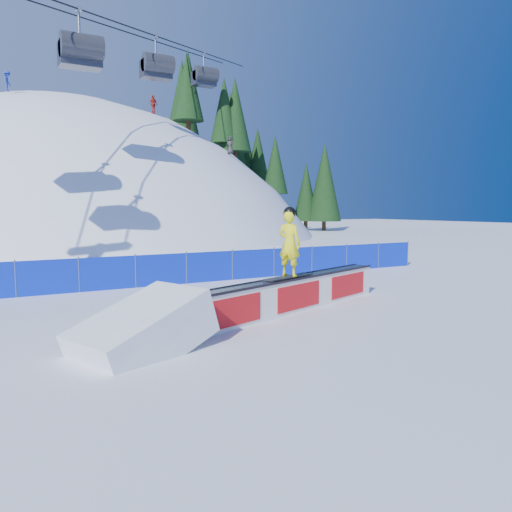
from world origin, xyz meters
TOP-DOWN VIEW (x-y plane):
  - ground at (0.00, 0.00)m, footprint 160.00×160.00m
  - snow_hill at (0.00, 42.00)m, footprint 64.00×64.00m
  - treeline at (21.26, 41.02)m, footprint 18.49×11.05m
  - safety_fence at (0.00, 4.50)m, footprint 22.05×0.05m
  - chairlift at (4.74, 27.49)m, footprint 40.80×41.70m
  - rail_box at (-0.37, -1.85)m, footprint 8.00×3.31m
  - snow_ramp at (-5.25, -3.58)m, footprint 3.23×2.59m
  - snowboarder at (-0.48, -1.90)m, footprint 1.91×0.96m
  - distant_skiers at (0.41, 30.85)m, footprint 22.67×7.44m

SIDE VIEW (x-z plane):
  - snow_hill at x=0.00m, z-range -50.00..14.00m
  - ground at x=0.00m, z-range 0.00..0.00m
  - snow_ramp at x=-5.25m, z-range -0.87..0.87m
  - rail_box at x=-0.37m, z-range -0.01..0.99m
  - safety_fence at x=0.00m, z-range -0.05..1.25m
  - snowboarder at x=-0.48m, z-range 0.98..2.96m
  - treeline at x=21.26m, z-range 0.99..20.68m
  - distant_skiers at x=0.41m, z-range 8.18..14.57m
  - chairlift at x=4.74m, z-range 5.89..27.89m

